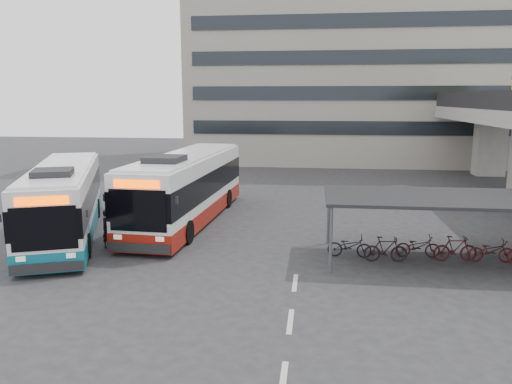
# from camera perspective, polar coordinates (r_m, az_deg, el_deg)

# --- Properties ---
(ground) EXTENTS (120.00, 120.00, 0.00)m
(ground) POSITION_cam_1_polar(r_m,az_deg,el_deg) (17.53, -3.83, -9.96)
(ground) COLOR #28282B
(ground) RESTS_ON ground
(bike_shelter) EXTENTS (10.00, 4.00, 2.54)m
(bike_shelter) POSITION_cam_1_polar(r_m,az_deg,el_deg) (20.43, 22.03, -3.75)
(bike_shelter) COLOR #595B60
(bike_shelter) RESTS_ON ground
(office_block) EXTENTS (30.00, 15.00, 25.00)m
(office_block) POSITION_cam_1_polar(r_m,az_deg,el_deg) (52.57, 10.50, 17.43)
(office_block) COLOR gray
(office_block) RESTS_ON ground
(road_markings) EXTENTS (0.15, 7.60, 0.01)m
(road_markings) POSITION_cam_1_polar(r_m,az_deg,el_deg) (14.50, 3.95, -14.52)
(road_markings) COLOR beige
(road_markings) RESTS_ON ground
(bus_main) EXTENTS (3.38, 12.56, 3.67)m
(bus_main) POSITION_cam_1_polar(r_m,az_deg,el_deg) (25.44, -7.85, 0.47)
(bus_main) COLOR white
(bus_main) RESTS_ON ground
(bus_teal) EXTENTS (6.55, 11.73, 3.43)m
(bus_teal) POSITION_cam_1_polar(r_m,az_deg,el_deg) (24.19, -21.04, -0.95)
(bus_teal) COLOR white
(bus_teal) RESTS_ON ground
(pedestrian) EXTENTS (0.58, 0.69, 1.61)m
(pedestrian) POSITION_cam_1_polar(r_m,az_deg,el_deg) (21.78, -16.58, -4.05)
(pedestrian) COLOR black
(pedestrian) RESTS_ON ground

